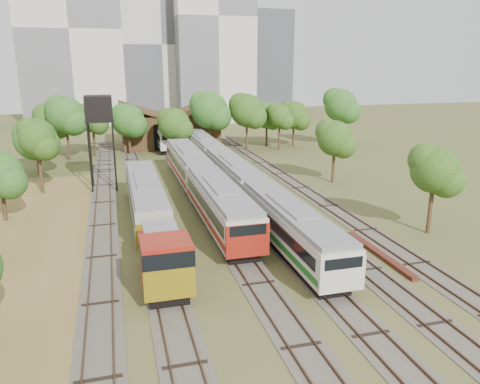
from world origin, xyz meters
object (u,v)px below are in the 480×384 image
object	(u,v)px
shunter_locomotive	(164,261)
water_tower	(99,111)
railcar_red_set	(202,182)
railcar_green_set	(233,176)

from	to	relation	value
shunter_locomotive	water_tower	size ratio (longest dim) A/B	0.77
railcar_red_set	shunter_locomotive	distance (m)	19.63
shunter_locomotive	water_tower	xyz separation A→B (m)	(-3.84, 26.48, 6.95)
railcar_green_set	water_tower	distance (m)	16.40
shunter_locomotive	railcar_red_set	bearing A→B (deg)	72.21
railcar_green_set	water_tower	bearing A→B (deg)	158.72
railcar_red_set	railcar_green_set	distance (m)	4.67
railcar_red_set	water_tower	world-z (taller)	water_tower
railcar_red_set	water_tower	distance (m)	14.28
water_tower	railcar_red_set	bearing A→B (deg)	-38.37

